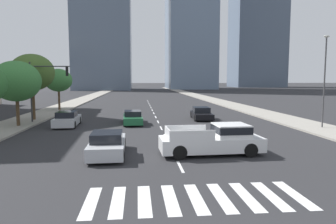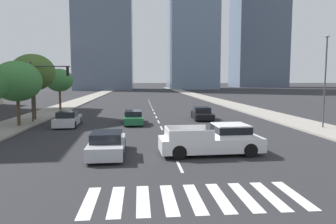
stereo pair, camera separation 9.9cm
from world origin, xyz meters
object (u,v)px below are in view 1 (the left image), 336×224
(sedan_silver_0, at_px, (107,144))
(street_lamp_east, at_px, (325,75))
(pickup_truck, at_px, (216,140))
(street_tree_fourth, at_px, (58,80))
(sedan_black_1, at_px, (201,114))
(street_tree_second, at_px, (16,81))
(traffic_signal_far, at_px, (45,81))
(street_tree_third, at_px, (32,72))
(sedan_silver_3, at_px, (67,119))
(sedan_green_2, at_px, (133,118))

(sedan_silver_0, xyz_separation_m, street_lamp_east, (17.08, 7.59, 3.94))
(pickup_truck, distance_m, street_lamp_east, 14.13)
(street_tree_fourth, bearing_deg, sedan_black_1, -31.69)
(street_tree_fourth, bearing_deg, street_tree_second, -90.00)
(street_lamp_east, bearing_deg, traffic_signal_far, 166.30)
(sedan_silver_0, relative_size, street_tree_third, 0.70)
(sedan_silver_0, distance_m, street_tree_fourth, 27.20)
(pickup_truck, xyz_separation_m, street_tree_fourth, (-14.63, 25.85, 3.24))
(sedan_silver_3, xyz_separation_m, street_tree_fourth, (-4.10, 14.26, 3.43))
(sedan_silver_0, relative_size, sedan_silver_3, 0.98)
(sedan_green_2, distance_m, street_tree_fourth, 16.93)
(sedan_green_2, bearing_deg, sedan_silver_3, 97.31)
(sedan_green_2, relative_size, traffic_signal_far, 0.85)
(street_lamp_east, xyz_separation_m, street_tree_third, (-25.75, 7.70, 0.29))
(street_tree_second, bearing_deg, sedan_silver_0, -51.90)
(street_lamp_east, bearing_deg, sedan_silver_3, 170.30)
(sedan_silver_0, relative_size, traffic_signal_far, 0.81)
(sedan_green_2, bearing_deg, street_tree_second, 94.80)
(sedan_black_1, xyz_separation_m, sedan_green_2, (-7.12, -2.82, 0.01))
(traffic_signal_far, bearing_deg, street_tree_fourth, 98.17)
(sedan_silver_0, relative_size, street_tree_second, 0.81)
(street_tree_second, xyz_separation_m, street_tree_third, (-0.00, 4.23, 0.85))
(sedan_black_1, xyz_separation_m, street_tree_third, (-16.99, 0.22, 4.26))
(pickup_truck, distance_m, sedan_silver_0, 5.97)
(sedan_green_2, height_order, street_tree_fourth, street_tree_fourth)
(street_tree_third, xyz_separation_m, street_tree_fourth, (0.00, 10.26, -0.79))
(street_tree_second, relative_size, street_tree_third, 0.86)
(street_tree_third, height_order, street_tree_fourth, street_tree_third)
(pickup_truck, bearing_deg, sedan_green_2, 108.59)
(sedan_green_2, relative_size, street_tree_third, 0.74)
(traffic_signal_far, height_order, street_tree_fourth, traffic_signal_far)
(street_tree_fourth, bearing_deg, street_tree_third, -90.00)
(street_tree_second, distance_m, street_tree_fourth, 14.50)
(sedan_silver_0, xyz_separation_m, sedan_silver_3, (-4.57, 11.29, 0.01))
(traffic_signal_far, bearing_deg, sedan_black_1, 6.08)
(street_tree_fourth, bearing_deg, sedan_silver_3, -73.97)
(sedan_black_1, height_order, street_tree_second, street_tree_second)
(sedan_silver_3, height_order, street_tree_fourth, street_tree_fourth)
(sedan_black_1, relative_size, traffic_signal_far, 0.85)
(sedan_black_1, bearing_deg, sedan_silver_3, -70.54)
(sedan_silver_3, bearing_deg, street_tree_fourth, 13.99)
(sedan_green_2, xyz_separation_m, street_tree_fourth, (-9.87, 13.31, 3.47))
(sedan_black_1, relative_size, street_lamp_east, 0.63)
(sedan_black_1, height_order, street_lamp_east, street_lamp_east)
(sedan_silver_0, xyz_separation_m, sedan_green_2, (1.20, 12.25, -0.03))
(traffic_signal_far, bearing_deg, street_lamp_east, -13.70)
(sedan_silver_3, xyz_separation_m, street_lamp_east, (21.65, -3.70, 3.93))
(sedan_silver_0, xyz_separation_m, street_tree_third, (-8.67, 15.29, 4.23))
(pickup_truck, bearing_deg, street_tree_third, 131.00)
(sedan_silver_3, distance_m, street_lamp_east, 22.31)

